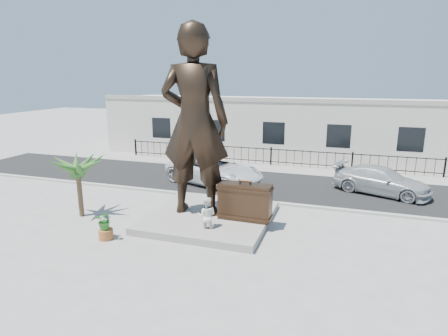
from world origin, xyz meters
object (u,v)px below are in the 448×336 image
Objects in this scene: suitcase at (245,202)px; car_white at (215,170)px; tourist at (207,216)px; statue at (195,122)px.

suitcase is 0.37× the size of car_white.
suitcase is 1.81m from tourist.
tourist is at bearing -144.01° from car_white.
car_white is at bearing 121.80° from suitcase.
tourist is (1.07, -1.50, -3.52)m from statue.
statue is 3.97m from tourist.
suitcase is 6.58m from car_white.
statue reaches higher than car_white.
tourist is (-1.22, -1.31, -0.29)m from suitcase.
statue is at bearing -67.65° from tourist.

